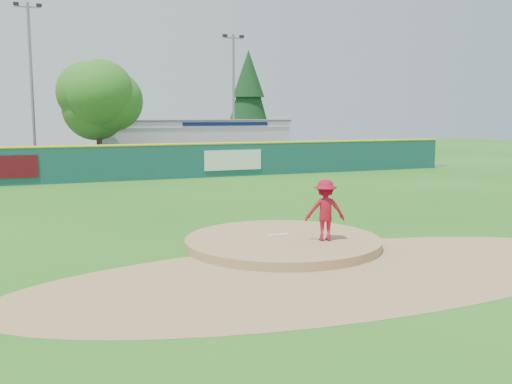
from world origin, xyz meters
name	(u,v)px	position (x,y,z in m)	size (l,w,h in m)	color
ground	(283,246)	(0.00, 0.00, 0.00)	(120.00, 120.00, 0.00)	#286B19
pitchers_mound	(283,246)	(0.00, 0.00, 0.00)	(5.50, 5.50, 0.50)	#9E774C
pitching_rubber	(278,235)	(0.00, 0.30, 0.27)	(0.60, 0.15, 0.04)	white
infield_dirt_arc	(336,273)	(0.00, -3.00, 0.01)	(15.40, 15.40, 0.01)	#9E774C
parking_lot	(126,167)	(0.00, 27.00, 0.01)	(44.00, 16.00, 0.02)	#38383A
pitcher	(325,210)	(0.94, -0.74, 1.09)	(1.09, 0.62, 1.68)	maroon
van	(97,162)	(-2.37, 23.53, 0.71)	(2.30, 5.00, 1.39)	silver
pool_building_grp	(188,140)	(6.00, 31.99, 1.66)	(15.20, 8.20, 3.31)	silver
fence_banners	(126,163)	(-1.43, 17.92, 1.00)	(16.38, 0.04, 1.20)	#5B0D15
outfield_fence	(151,161)	(0.00, 18.00, 1.09)	(40.00, 0.14, 2.07)	#164746
deciduous_tree	(98,102)	(-2.00, 25.00, 4.55)	(5.60, 5.60, 7.36)	#382314
conifer_tree	(248,95)	(13.00, 36.00, 5.54)	(4.40, 4.40, 9.50)	#382314
light_pole_left	(31,79)	(-6.00, 27.00, 6.05)	(1.75, 0.25, 11.00)	gray
light_pole_right	(234,92)	(9.00, 29.00, 5.54)	(1.75, 0.25, 10.00)	gray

